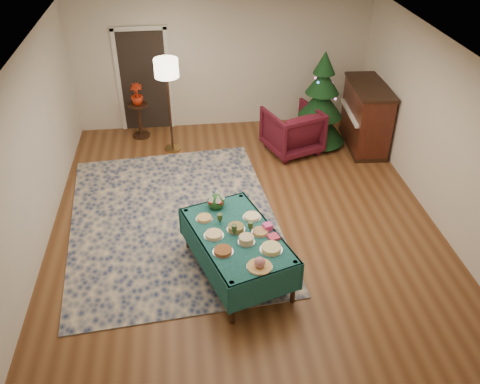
{
  "coord_description": "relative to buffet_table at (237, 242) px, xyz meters",
  "views": [
    {
      "loc": [
        -0.82,
        -6.47,
        4.89
      ],
      "look_at": [
        -0.11,
        -0.51,
        0.87
      ],
      "focal_mm": 38.0,
      "sensor_mm": 36.0,
      "label": 1
    }
  ],
  "objects": [
    {
      "name": "floor_lamp",
      "position": [
        -0.86,
        3.68,
        1.01
      ],
      "size": [
        0.44,
        0.44,
        1.83
      ],
      "color": "#A57F3F",
      "rests_on": "ground"
    },
    {
      "name": "centerpiece",
      "position": [
        -0.22,
        0.65,
        0.26
      ],
      "size": [
        0.25,
        0.25,
        0.28
      ],
      "color": "#1E4C1E",
      "rests_on": "buffet_table"
    },
    {
      "name": "armchair",
      "position": [
        1.46,
        3.35,
        -0.06
      ],
      "size": [
        1.19,
        1.15,
        0.98
      ],
      "primitive_type": "imported",
      "rotation": [
        0.0,
        0.0,
        3.48
      ],
      "color": "#4A101C",
      "rests_on": "ground"
    },
    {
      "name": "doorway",
      "position": [
        -1.36,
        4.71,
        0.55
      ],
      "size": [
        1.08,
        0.04,
        2.16
      ],
      "color": "black",
      "rests_on": "ground"
    },
    {
      "name": "platter_3",
      "position": [
        0.1,
        -0.18,
        0.18
      ],
      "size": [
        0.23,
        0.23,
        0.09
      ],
      "color": "silver",
      "rests_on": "buffet_table"
    },
    {
      "name": "goblet_0",
      "position": [
        -0.2,
        0.25,
        0.22
      ],
      "size": [
        0.07,
        0.07,
        0.16
      ],
      "color": "#2D471E",
      "rests_on": "buffet_table"
    },
    {
      "name": "platter_2",
      "position": [
        -0.22,
        -0.34,
        0.16
      ],
      "size": [
        0.27,
        0.27,
        0.05
      ],
      "color": "silver",
      "rests_on": "buffet_table"
    },
    {
      "name": "piano",
      "position": [
        2.91,
        3.42,
        0.07
      ],
      "size": [
        0.78,
        1.5,
        1.27
      ],
      "color": "black",
      "rests_on": "ground"
    },
    {
      "name": "platter_0",
      "position": [
        0.2,
        -0.67,
        0.19
      ],
      "size": [
        0.32,
        0.32,
        0.15
      ],
      "color": "silver",
      "rests_on": "buffet_table"
    },
    {
      "name": "platter_6",
      "position": [
        -0.0,
        0.1,
        0.17
      ],
      "size": [
        0.25,
        0.25,
        0.07
      ],
      "color": "silver",
      "rests_on": "buffet_table"
    },
    {
      "name": "potted_plant",
      "position": [
        -1.5,
        4.32,
        0.28
      ],
      "size": [
        0.24,
        0.43,
        0.24
      ],
      "primitive_type": "imported",
      "color": "#B2240C",
      "rests_on": "side_table"
    },
    {
      "name": "platter_5",
      "position": [
        -0.31,
        0.0,
        0.16
      ],
      "size": [
        0.27,
        0.27,
        0.05
      ],
      "color": "silver",
      "rests_on": "buffet_table"
    },
    {
      "name": "platter_1",
      "position": [
        0.4,
        -0.37,
        0.16
      ],
      "size": [
        0.29,
        0.29,
        0.06
      ],
      "color": "silver",
      "rests_on": "buffet_table"
    },
    {
      "name": "buffet_table",
      "position": [
        0.0,
        0.0,
        0.0
      ],
      "size": [
        1.53,
        1.99,
        0.69
      ],
      "color": "black",
      "rests_on": "ground"
    },
    {
      "name": "christmas_tree",
      "position": [
        2.04,
        3.58,
        0.3
      ],
      "size": [
        1.28,
        1.28,
        1.9
      ],
      "color": "black",
      "rests_on": "ground"
    },
    {
      "name": "room_shell",
      "position": [
        0.24,
        1.23,
        0.8
      ],
      "size": [
        7.0,
        7.0,
        7.0
      ],
      "color": "#593319",
      "rests_on": "ground"
    },
    {
      "name": "platter_7",
      "position": [
        0.25,
        0.34,
        0.15
      ],
      "size": [
        0.26,
        0.26,
        0.04
      ],
      "color": "silver",
      "rests_on": "buffet_table"
    },
    {
      "name": "napkin_stack",
      "position": [
        0.47,
        -0.14,
        0.15
      ],
      "size": [
        0.17,
        0.17,
        0.04
      ],
      "primitive_type": "cube",
      "rotation": [
        0.0,
        0.0,
        0.32
      ],
      "color": "#D53B55",
      "rests_on": "buffet_table"
    },
    {
      "name": "platter_4",
      "position": [
        0.31,
        -0.01,
        0.15
      ],
      "size": [
        0.24,
        0.24,
        0.04
      ],
      "color": "silver",
      "rests_on": "buffet_table"
    },
    {
      "name": "platter_8",
      "position": [
        -0.41,
        0.38,
        0.15
      ],
      "size": [
        0.24,
        0.24,
        0.04
      ],
      "color": "silver",
      "rests_on": "buffet_table"
    },
    {
      "name": "gift_box",
      "position": [
        0.42,
        0.05,
        0.18
      ],
      "size": [
        0.14,
        0.14,
        0.09
      ],
      "primitive_type": "cube",
      "rotation": [
        0.0,
        0.0,
        0.32
      ],
      "color": "#EB4193",
      "rests_on": "buffet_table"
    },
    {
      "name": "side_table",
      "position": [
        -1.5,
        4.32,
        -0.21
      ],
      "size": [
        0.4,
        0.4,
        0.71
      ],
      "color": "black",
      "rests_on": "ground"
    },
    {
      "name": "goblet_2",
      "position": [
        -0.04,
        -0.01,
        0.22
      ],
      "size": [
        0.07,
        0.07,
        0.16
      ],
      "color": "#2D471E",
      "rests_on": "buffet_table"
    },
    {
      "name": "rug",
      "position": [
        -0.87,
        1.35,
        -0.54
      ],
      "size": [
        3.55,
        4.46,
        0.02
      ],
      "primitive_type": "cube",
      "rotation": [
        0.0,
        0.0,
        0.09
      ],
      "color": "#13224A",
      "rests_on": "ground"
    },
    {
      "name": "goblet_1",
      "position": [
        0.19,
        0.03,
        0.22
      ],
      "size": [
        0.07,
        0.07,
        0.16
      ],
      "color": "#2D471E",
      "rests_on": "buffet_table"
    }
  ]
}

